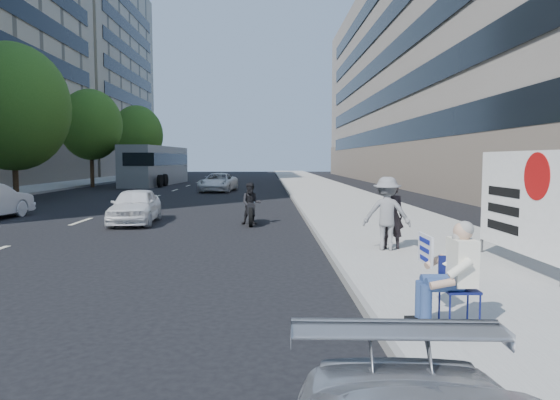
{
  "coord_description": "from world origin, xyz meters",
  "views": [
    {
      "loc": [
        0.06,
        -9.66,
        2.19
      ],
      "look_at": [
        0.34,
        1.03,
        1.32
      ],
      "focal_mm": 32.0,
      "sensor_mm": 36.0,
      "label": 1
    }
  ],
  "objects_px": {
    "seated_protester": "(450,268)",
    "jogger": "(387,213)",
    "white_sedan_far": "(218,182)",
    "protest_banner": "(517,202)",
    "white_sedan_near": "(135,206)",
    "motorcycle": "(251,206)",
    "bus": "(156,166)",
    "pedestrian_woman": "(391,215)"
  },
  "relations": [
    {
      "from": "seated_protester",
      "to": "protest_banner",
      "type": "relative_size",
      "value": 0.43
    },
    {
      "from": "jogger",
      "to": "white_sedan_far",
      "type": "relative_size",
      "value": 0.37
    },
    {
      "from": "protest_banner",
      "to": "pedestrian_woman",
      "type": "bearing_deg",
      "value": 132.77
    },
    {
      "from": "pedestrian_woman",
      "to": "motorcycle",
      "type": "distance_m",
      "value": 6.46
    },
    {
      "from": "pedestrian_woman",
      "to": "protest_banner",
      "type": "bearing_deg",
      "value": 140.4
    },
    {
      "from": "seated_protester",
      "to": "protest_banner",
      "type": "distance_m",
      "value": 4.19
    },
    {
      "from": "white_sedan_near",
      "to": "bus",
      "type": "bearing_deg",
      "value": 96.98
    },
    {
      "from": "pedestrian_woman",
      "to": "white_sedan_near",
      "type": "xyz_separation_m",
      "value": [
        -7.37,
        5.89,
        -0.31
      ]
    },
    {
      "from": "bus",
      "to": "white_sedan_far",
      "type": "bearing_deg",
      "value": -51.69
    },
    {
      "from": "protest_banner",
      "to": "motorcycle",
      "type": "relative_size",
      "value": 1.5
    },
    {
      "from": "motorcycle",
      "to": "jogger",
      "type": "bearing_deg",
      "value": -60.61
    },
    {
      "from": "jogger",
      "to": "motorcycle",
      "type": "height_order",
      "value": "jogger"
    },
    {
      "from": "bus",
      "to": "jogger",
      "type": "bearing_deg",
      "value": -64.4
    },
    {
      "from": "protest_banner",
      "to": "seated_protester",
      "type": "bearing_deg",
      "value": -126.83
    },
    {
      "from": "white_sedan_far",
      "to": "seated_protester",
      "type": "bearing_deg",
      "value": -72.18
    },
    {
      "from": "jogger",
      "to": "white_sedan_near",
      "type": "distance_m",
      "value": 9.43
    },
    {
      "from": "seated_protester",
      "to": "jogger",
      "type": "bearing_deg",
      "value": 84.74
    },
    {
      "from": "jogger",
      "to": "bus",
      "type": "xyz_separation_m",
      "value": [
        -12.29,
        32.47,
        0.66
      ]
    },
    {
      "from": "pedestrian_woman",
      "to": "protest_banner",
      "type": "distance_m",
      "value": 2.79
    },
    {
      "from": "motorcycle",
      "to": "bus",
      "type": "bearing_deg",
      "value": 108.27
    },
    {
      "from": "jogger",
      "to": "protest_banner",
      "type": "relative_size",
      "value": 0.54
    },
    {
      "from": "jogger",
      "to": "pedestrian_woman",
      "type": "distance_m",
      "value": 0.22
    },
    {
      "from": "white_sedan_far",
      "to": "motorcycle",
      "type": "relative_size",
      "value": 2.21
    },
    {
      "from": "white_sedan_far",
      "to": "bus",
      "type": "relative_size",
      "value": 0.37
    },
    {
      "from": "motorcycle",
      "to": "seated_protester",
      "type": "bearing_deg",
      "value": -76.14
    },
    {
      "from": "motorcycle",
      "to": "white_sedan_far",
      "type": "bearing_deg",
      "value": 98.72
    },
    {
      "from": "pedestrian_woman",
      "to": "white_sedan_far",
      "type": "xyz_separation_m",
      "value": [
        -6.16,
        22.81,
        -0.29
      ]
    },
    {
      "from": "protest_banner",
      "to": "bus",
      "type": "distance_m",
      "value": 37.2
    },
    {
      "from": "pedestrian_woman",
      "to": "white_sedan_far",
      "type": "distance_m",
      "value": 23.63
    },
    {
      "from": "white_sedan_far",
      "to": "bus",
      "type": "height_order",
      "value": "bus"
    },
    {
      "from": "white_sedan_near",
      "to": "white_sedan_far",
      "type": "xyz_separation_m",
      "value": [
        1.22,
        16.92,
        0.02
      ]
    },
    {
      "from": "pedestrian_woman",
      "to": "seated_protester",
      "type": "bearing_deg",
      "value": 90.99
    },
    {
      "from": "jogger",
      "to": "pedestrian_woman",
      "type": "height_order",
      "value": "jogger"
    },
    {
      "from": "seated_protester",
      "to": "motorcycle",
      "type": "relative_size",
      "value": 0.64
    },
    {
      "from": "jogger",
      "to": "white_sedan_far",
      "type": "height_order",
      "value": "jogger"
    },
    {
      "from": "seated_protester",
      "to": "white_sedan_far",
      "type": "bearing_deg",
      "value": 101.12
    },
    {
      "from": "white_sedan_far",
      "to": "motorcycle",
      "type": "xyz_separation_m",
      "value": [
        2.78,
        -17.31,
        0.01
      ]
    },
    {
      "from": "jogger",
      "to": "motorcycle",
      "type": "xyz_separation_m",
      "value": [
        -3.23,
        5.65,
        -0.34
      ]
    },
    {
      "from": "seated_protester",
      "to": "motorcycle",
      "type": "xyz_separation_m",
      "value": [
        -2.76,
        10.84,
        -0.24
      ]
    },
    {
      "from": "white_sedan_near",
      "to": "motorcycle",
      "type": "bearing_deg",
      "value": -9.54
    },
    {
      "from": "bus",
      "to": "seated_protester",
      "type": "bearing_deg",
      "value": -67.73
    },
    {
      "from": "white_sedan_near",
      "to": "bus",
      "type": "relative_size",
      "value": 0.29
    }
  ]
}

